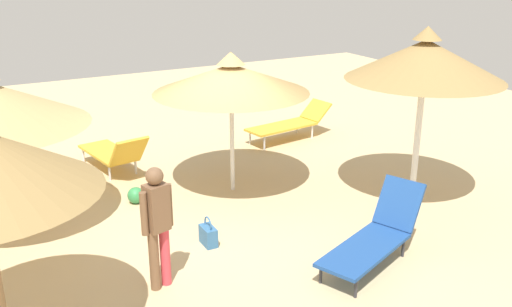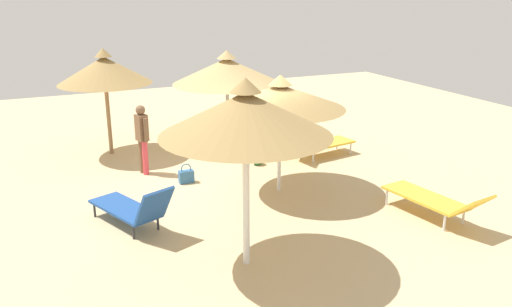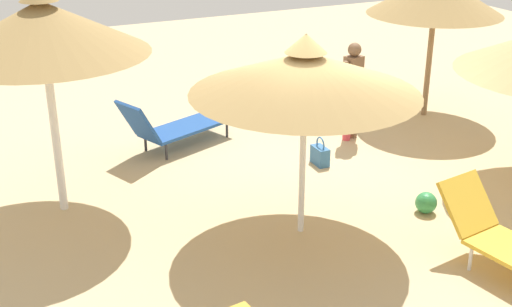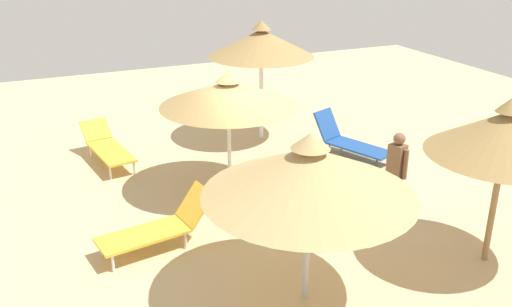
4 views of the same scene
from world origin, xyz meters
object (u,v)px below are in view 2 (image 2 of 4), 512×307
object	(u,v)px
parasol_umbrella_edge	(246,114)
lounge_chair_front	(133,208)
lounge_chair_near_right	(436,199)
person_standing_far_left	(142,135)
parasol_umbrella_back	(280,97)
lounge_chair_near_left	(317,142)
handbag	(186,176)
parasol_umbrella_far_right	(227,71)
beach_ball	(257,159)
parasol_umbrella_center	(104,70)

from	to	relation	value
parasol_umbrella_edge	lounge_chair_front	bearing A→B (deg)	124.29
lounge_chair_near_right	person_standing_far_left	size ratio (longest dim) A/B	1.33
parasol_umbrella_back	lounge_chair_near_right	bearing A→B (deg)	-50.98
lounge_chair_near_left	handbag	distance (m)	3.62
lounge_chair_near_left	person_standing_far_left	world-z (taller)	person_standing_far_left
lounge_chair_near_left	person_standing_far_left	bearing A→B (deg)	171.89
parasol_umbrella_back	parasol_umbrella_far_right	bearing A→B (deg)	85.24
lounge_chair_near_left	person_standing_far_left	distance (m)	4.39
parasol_umbrella_back	handbag	bearing A→B (deg)	143.51
lounge_chair_near_left	handbag	bearing A→B (deg)	-173.96
beach_ball	lounge_chair_near_left	bearing A→B (deg)	-3.48
parasol_umbrella_back	lounge_chair_near_left	world-z (taller)	parasol_umbrella_back
lounge_chair_near_left	handbag	size ratio (longest dim) A/B	4.50
lounge_chair_near_right	beach_ball	world-z (taller)	lounge_chair_near_right
lounge_chair_front	parasol_umbrella_far_right	bearing A→B (deg)	51.23
parasol_umbrella_center	lounge_chair_near_right	size ratio (longest dim) A/B	1.26
person_standing_far_left	parasol_umbrella_far_right	bearing A→B (deg)	30.28
person_standing_far_left	parasol_umbrella_back	bearing A→B (deg)	-42.95
lounge_chair_near_right	beach_ball	size ratio (longest dim) A/B	7.60
beach_ball	parasol_umbrella_far_right	bearing A→B (deg)	88.72
handbag	lounge_chair_near_left	bearing A→B (deg)	6.04
parasol_umbrella_far_right	lounge_chair_near_left	distance (m)	3.15
parasol_umbrella_center	beach_ball	xyz separation A→B (m)	(3.13, -2.40, -2.05)
parasol_umbrella_far_right	person_standing_far_left	bearing A→B (deg)	-149.72
lounge_chair_front	lounge_chair_near_right	bearing A→B (deg)	-20.07
parasol_umbrella_center	lounge_chair_front	xyz separation A→B (m)	(-0.38, -4.72, -1.79)
parasol_umbrella_edge	lounge_chair_near_right	world-z (taller)	parasol_umbrella_edge
lounge_chair_near_right	handbag	world-z (taller)	lounge_chair_near_right
parasol_umbrella_edge	lounge_chair_near_right	bearing A→B (deg)	1.12
parasol_umbrella_center	handbag	bearing A→B (deg)	-67.97
lounge_chair_front	lounge_chair_near_left	bearing A→B (deg)	23.35
handbag	parasol_umbrella_far_right	bearing A→B (deg)	52.16
lounge_chair_near_left	beach_ball	size ratio (longest dim) A/B	7.07
beach_ball	parasol_umbrella_edge	bearing A→B (deg)	-116.39
parasol_umbrella_center	lounge_chair_front	distance (m)	5.06
parasol_umbrella_edge	lounge_chair_near_left	distance (m)	6.01
lounge_chair_near_right	beach_ball	bearing A→B (deg)	112.57
handbag	parasol_umbrella_center	bearing A→B (deg)	112.03
lounge_chair_near_right	parasol_umbrella_far_right	bearing A→B (deg)	105.11
parasol_umbrella_edge	lounge_chair_near_right	size ratio (longest dim) A/B	1.36
parasol_umbrella_edge	lounge_chair_near_left	size ratio (longest dim) A/B	1.47
parasol_umbrella_back	lounge_chair_near_left	distance (m)	3.00
parasol_umbrella_edge	handbag	size ratio (longest dim) A/B	6.61
person_standing_far_left	lounge_chair_front	bearing A→B (deg)	-106.22
beach_ball	handbag	bearing A→B (deg)	-166.30
parasol_umbrella_edge	beach_ball	size ratio (longest dim) A/B	10.38
person_standing_far_left	parasol_umbrella_center	bearing A→B (deg)	103.29
parasol_umbrella_back	lounge_chair_near_right	xyz separation A→B (m)	(2.04, -2.51, -1.67)
parasol_umbrella_center	lounge_chair_near_right	xyz separation A→B (m)	(4.89, -6.65, -1.80)
parasol_umbrella_center	lounge_chair_near_left	bearing A→B (deg)	-27.74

